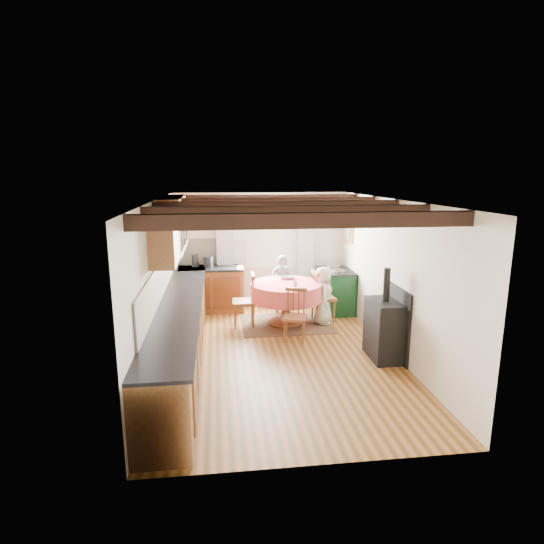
{
  "coord_description": "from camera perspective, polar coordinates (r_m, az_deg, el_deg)",
  "views": [
    {
      "loc": [
        -0.91,
        -6.48,
        2.78
      ],
      "look_at": [
        0.0,
        0.8,
        1.15
      ],
      "focal_mm": 29.34,
      "sensor_mm": 36.0,
      "label": 1
    }
  ],
  "objects": [
    {
      "name": "worktop_left",
      "position": [
        6.78,
        -11.69,
        -3.86
      ],
      "size": [
        0.64,
        5.3,
        0.04
      ],
      "primitive_type": "cube",
      "color": "black",
      "rests_on": "base_cabinet_left"
    },
    {
      "name": "wall_back",
      "position": [
        9.41,
        -1.47,
        2.85
      ],
      "size": [
        3.6,
        0.0,
        2.4
      ],
      "primitive_type": "cube",
      "color": "silver",
      "rests_on": "ground"
    },
    {
      "name": "window_pane",
      "position": [
        9.35,
        -0.87,
        5.27
      ],
      "size": [
        1.2,
        0.01,
        1.4
      ],
      "primitive_type": "cube",
      "color": "white",
      "rests_on": "wall_back"
    },
    {
      "name": "splash_back",
      "position": [
        9.35,
        -7.58,
        2.68
      ],
      "size": [
        1.4,
        0.02,
        0.55
      ],
      "primitive_type": "cube",
      "color": "beige",
      "rests_on": "wall_back"
    },
    {
      "name": "dining_table",
      "position": [
        8.34,
        1.8,
        -4.09
      ],
      "size": [
        1.32,
        1.32,
        0.8
      ],
      "primitive_type": null,
      "color": "#E6484B",
      "rests_on": "floor"
    },
    {
      "name": "ceiling",
      "position": [
        6.56,
        0.88,
        9.2
      ],
      "size": [
        3.6,
        5.5,
        0.0
      ],
      "primitive_type": "cube",
      "color": "white",
      "rests_on": "ground"
    },
    {
      "name": "cup",
      "position": [
        7.98,
        3.01,
        -1.53
      ],
      "size": [
        0.15,
        0.15,
        0.1
      ],
      "primitive_type": "imported",
      "rotation": [
        0.0,
        0.0,
        3.87
      ],
      "color": "silver",
      "rests_on": "dining_table"
    },
    {
      "name": "chair_right",
      "position": [
        8.54,
        6.62,
        -3.07
      ],
      "size": [
        0.48,
        0.46,
        1.0
      ],
      "primitive_type": null,
      "rotation": [
        0.0,
        0.0,
        1.65
      ],
      "color": "brown",
      "rests_on": "floor"
    },
    {
      "name": "bowl_a",
      "position": [
        8.58,
        2.41,
        -0.7
      ],
      "size": [
        0.24,
        0.24,
        0.05
      ],
      "primitive_type": "imported",
      "rotation": [
        0.0,
        0.0,
        2.93
      ],
      "color": "silver",
      "rests_on": "dining_table"
    },
    {
      "name": "base_cabinet_left",
      "position": [
        6.92,
        -11.69,
        -7.52
      ],
      "size": [
        0.6,
        5.3,
        0.88
      ],
      "primitive_type": "cube",
      "color": "#986133",
      "rests_on": "floor"
    },
    {
      "name": "rug",
      "position": [
        8.46,
        1.78,
        -6.63
      ],
      "size": [
        1.66,
        1.29,
        0.01
      ],
      "primitive_type": "cube",
      "color": "brown",
      "rests_on": "floor"
    },
    {
      "name": "worktop_back",
      "position": [
        9.11,
        -7.85,
        0.49
      ],
      "size": [
        1.3,
        0.64,
        0.04
      ],
      "primitive_type": "cube",
      "color": "black",
      "rests_on": "base_cabinet_back"
    },
    {
      "name": "canister_wide",
      "position": [
        9.12,
        -8.16,
        1.32
      ],
      "size": [
        0.2,
        0.2,
        0.22
      ],
      "primitive_type": "cylinder",
      "color": "#262628",
      "rests_on": "worktop_back"
    },
    {
      "name": "bowl_b",
      "position": [
        8.54,
        1.65,
        -0.72
      ],
      "size": [
        0.25,
        0.25,
        0.06
      ],
      "primitive_type": "imported",
      "rotation": [
        0.0,
        0.0,
        0.4
      ],
      "color": "silver",
      "rests_on": "dining_table"
    },
    {
      "name": "wall_right",
      "position": [
        7.2,
        15.17,
        -0.6
      ],
      "size": [
        0.0,
        5.5,
        2.4
      ],
      "primitive_type": "cube",
      "color": "silver",
      "rests_on": "ground"
    },
    {
      "name": "chair_left",
      "position": [
        8.24,
        -3.66,
        -3.59
      ],
      "size": [
        0.46,
        0.44,
        0.99
      ],
      "primitive_type": null,
      "rotation": [
        0.0,
        0.0,
        -1.59
      ],
      "color": "brown",
      "rests_on": "floor"
    },
    {
      "name": "wall_plate",
      "position": [
        9.47,
        4.9,
        5.93
      ],
      "size": [
        0.3,
        0.02,
        0.3
      ],
      "primitive_type": "cylinder",
      "rotation": [
        1.57,
        0.0,
        0.0
      ],
      "color": "silver",
      "rests_on": "wall_back"
    },
    {
      "name": "curtain_left",
      "position": [
        9.29,
        -6.02,
        2.03
      ],
      "size": [
        0.35,
        0.1,
        2.1
      ],
      "primitive_type": "cube",
      "color": "silver",
      "rests_on": "wall_back"
    },
    {
      "name": "window_frame",
      "position": [
        9.35,
        -0.86,
        5.27
      ],
      "size": [
        1.34,
        0.03,
        1.54
      ],
      "primitive_type": "cube",
      "color": "white",
      "rests_on": "wall_back"
    },
    {
      "name": "chair_near",
      "position": [
        7.5,
        2.95,
        -5.6
      ],
      "size": [
        0.49,
        0.5,
        0.9
      ],
      "primitive_type": null,
      "rotation": [
        0.0,
        0.0,
        -0.3
      ],
      "color": "brown",
      "rests_on": "floor"
    },
    {
      "name": "beam_a",
      "position": [
        4.6,
        4.35,
        6.62
      ],
      "size": [
        3.6,
        0.16,
        0.16
      ],
      "primitive_type": "cube",
      "color": "black",
      "rests_on": "ceiling"
    },
    {
      "name": "canister_tall",
      "position": [
        9.19,
        -9.82,
        1.43
      ],
      "size": [
        0.14,
        0.14,
        0.24
      ],
      "primitive_type": "cylinder",
      "color": "#262628",
      "rests_on": "worktop_back"
    },
    {
      "name": "wall_left",
      "position": [
        6.73,
        -14.52,
        -1.46
      ],
      "size": [
        0.0,
        5.5,
        2.4
      ],
      "primitive_type": "cube",
      "color": "silver",
      "rests_on": "ground"
    },
    {
      "name": "beam_b",
      "position": [
        5.58,
        2.31,
        7.68
      ],
      "size": [
        3.6,
        0.16,
        0.16
      ],
      "primitive_type": "cube",
      "color": "black",
      "rests_on": "ceiling"
    },
    {
      "name": "splash_left",
      "position": [
        7.02,
        -14.05,
        -0.87
      ],
      "size": [
        0.02,
        4.5,
        0.55
      ],
      "primitive_type": "cube",
      "color": "beige",
      "rests_on": "wall_left"
    },
    {
      "name": "child_right",
      "position": [
        8.38,
        6.59,
        -3.01
      ],
      "size": [
        0.44,
        0.59,
        1.1
      ],
      "primitive_type": "imported",
      "rotation": [
        0.0,
        0.0,
        1.39
      ],
      "color": "beige",
      "rests_on": "floor"
    },
    {
      "name": "beam_d",
      "position": [
        7.55,
        -0.19,
        8.95
      ],
      "size": [
        3.6,
        0.16,
        0.16
      ],
      "primitive_type": "cube",
      "color": "black",
      "rests_on": "ceiling"
    },
    {
      "name": "beam_c",
      "position": [
        6.56,
        0.87,
        8.41
      ],
      "size": [
        3.6,
        0.16,
        0.16
      ],
      "primitive_type": "cube",
      "color": "black",
      "rests_on": "ceiling"
    },
    {
      "name": "cast_iron_stove",
      "position": [
        6.95,
        14.29,
        -5.23
      ],
      "size": [
        0.42,
        0.71,
        1.42
      ],
      "primitive_type": null,
      "color": "black",
      "rests_on": "floor"
    },
    {
      "name": "child_far",
      "position": [
        9.0,
        1.27,
        -1.53
      ],
      "size": [
        0.46,
        0.33,
        1.19
      ],
      "primitive_type": "imported",
      "rotation": [
        0.0,
        0.0,
        3.04
      ],
      "color": "slate",
      "rests_on": "floor"
    },
    {
      "name": "wall_cabinet_solid",
      "position": [
        6.29,
        -13.66,
        4.12
      ],
      "size": [
        0.34,
        0.9,
        0.7
      ],
      "primitive_type": "cube",
      "color": "#986133",
      "rests_on": "wall_left"
    },
    {
      "name": "wall_front",
      "position": [
        4.15,
        6.16,
        -9.91
      ],
      "size": [
        3.6,
        0.0,
        2.4
      ],
      "primitive_type": "cube",
      "color": "silver",
      "rests_on": "ground"
    },
    {
      "name": "curtain_rod",
      "position": [
        9.21,
        -0.82,
        8.91
      ],
      "size": [
        2.0,
        0.03,
        0.03
      ],
      "primitive_type": "cylinder",
      "rotation": [
        0.0,
        1.57,
        0.0
      ],
      "color": "black",
      "rests_on": "wall_back"
    },
    {
      "name": "wall_cabinet_glass",
      "position": [
        7.76,
        -12.47,
        6.09
      ],
      "size": [
        0.34,
        1.8,
        0.9
      ],
      "primitive_type": "cube",
      "color": "#986133",
      "rests_on": "wall_left"
    },
    {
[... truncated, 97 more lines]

